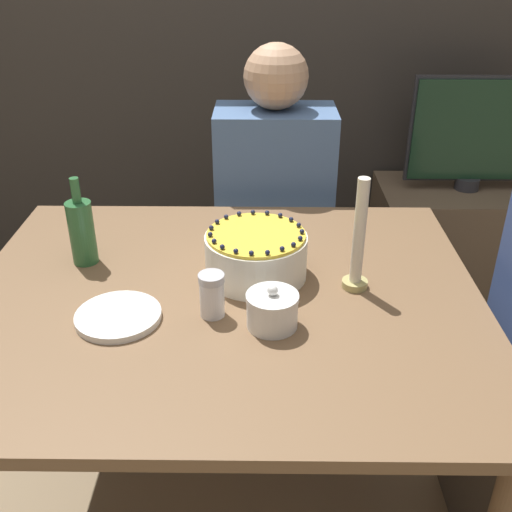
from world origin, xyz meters
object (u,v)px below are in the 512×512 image
Objects in this scene: tv_monitor at (476,133)px; candle at (358,245)px; sugar_bowl at (272,310)px; person_man_blue_shirt at (273,240)px; cake at (256,255)px; bottle at (82,231)px; sugar_shaker at (212,295)px.

candle is at bearing -119.68° from tv_monitor.
person_man_blue_shirt is at bearing 88.78° from sugar_bowl.
sugar_bowl is 0.22× the size of tv_monitor.
sugar_bowl is 0.41× the size of candle.
candle is 1.28m from tv_monitor.
person_man_blue_shirt is 2.25× the size of tv_monitor.
cake is 2.20× the size of sugar_bowl.
candle is at bearing 105.36° from person_man_blue_shirt.
candle reaches higher than tv_monitor.
bottle is at bearing -143.18° from tv_monitor.
candle is (0.34, 0.12, 0.06)m from sugar_shaker.
bottle is (-0.49, 0.28, 0.05)m from sugar_bowl.
person_man_blue_shirt is 0.96m from tv_monitor.
bottle is at bearing 47.92° from person_man_blue_shirt.
candle is (0.20, 0.17, 0.08)m from sugar_bowl.
bottle reaches higher than sugar_bowl.
sugar_bowl is 0.49× the size of bottle.
cake is at bearing 61.57° from sugar_shaker.
tv_monitor reaches higher than cake.
bottle reaches higher than cake.
cake reaches higher than sugar_shaker.
tv_monitor is (0.97, 1.23, -0.00)m from sugar_shaker.
candle is 0.70m from bottle.
cake is 0.21× the size of person_man_blue_shirt.
tv_monitor is (0.82, 0.43, 0.27)m from person_man_blue_shirt.
sugar_bowl is 0.14m from sugar_shaker.
person_man_blue_shirt reaches higher than sugar_shaker.
candle reaches higher than sugar_shaker.
cake is 0.25m from candle.
cake is 1.08× the size of bottle.
person_man_blue_shirt is at bearing 84.87° from cake.
candle reaches higher than bottle.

